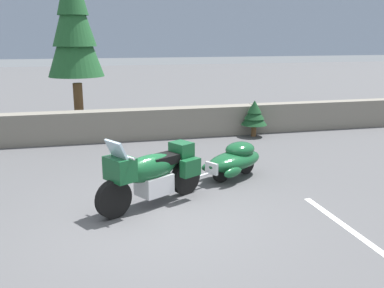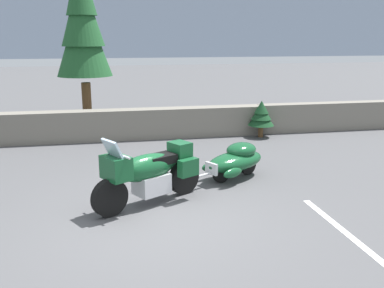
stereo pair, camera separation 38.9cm
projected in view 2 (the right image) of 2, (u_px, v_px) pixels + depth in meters
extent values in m
plane|color=#4C4C4F|center=(154.00, 219.00, 7.29)|extent=(80.00, 80.00, 0.00)
cube|color=slate|center=(131.00, 124.00, 12.91)|extent=(8.00, 0.56, 0.89)
cube|color=slate|center=(373.00, 115.00, 14.45)|extent=(8.00, 0.47, 0.90)
cube|color=#99A8BF|center=(105.00, 13.00, 96.79)|extent=(240.00, 80.00, 16.00)
cylinder|color=black|center=(110.00, 198.00, 7.36)|extent=(0.64, 0.45, 0.66)
cylinder|color=black|center=(184.00, 177.00, 8.42)|extent=(0.64, 0.45, 0.66)
cube|color=silver|center=(152.00, 184.00, 7.91)|extent=(0.74, 0.68, 0.36)
ellipsoid|color=#144C28|center=(147.00, 167.00, 7.76)|extent=(1.26, 0.98, 0.48)
cube|color=#144C28|center=(116.00, 168.00, 7.34)|extent=(0.57, 0.63, 0.40)
cube|color=#9EB7C6|center=(113.00, 149.00, 7.22)|extent=(0.38, 0.48, 0.34)
cube|color=black|center=(160.00, 159.00, 7.93)|extent=(0.66, 0.59, 0.16)
cube|color=#144C28|center=(180.00, 149.00, 8.21)|extent=(0.48, 0.51, 0.28)
cube|color=#144C28|center=(188.00, 168.00, 8.03)|extent=(0.43, 0.34, 0.32)
cube|color=#144C28|center=(168.00, 161.00, 8.47)|extent=(0.43, 0.34, 0.32)
cylinder|color=silver|center=(118.00, 154.00, 7.31)|extent=(0.38, 0.63, 0.04)
cylinder|color=silver|center=(112.00, 183.00, 7.33)|extent=(0.25, 0.19, 0.54)
cylinder|color=black|center=(222.00, 172.00, 9.10)|extent=(0.43, 0.31, 0.44)
cylinder|color=black|center=(248.00, 165.00, 9.63)|extent=(0.43, 0.31, 0.44)
ellipsoid|color=#144C28|center=(235.00, 161.00, 9.33)|extent=(1.64, 1.34, 0.40)
ellipsoid|color=#144C28|center=(241.00, 150.00, 9.39)|extent=(0.90, 0.84, 0.32)
cube|color=silver|center=(211.00, 169.00, 8.88)|extent=(0.21, 0.31, 0.24)
ellipsoid|color=#144C28|center=(233.00, 173.00, 8.85)|extent=(0.52, 0.38, 0.20)
ellipsoid|color=#144C28|center=(211.00, 166.00, 9.32)|extent=(0.52, 0.38, 0.20)
cylinder|color=silver|center=(197.00, 177.00, 8.65)|extent=(0.63, 0.39, 0.05)
cylinder|color=brown|center=(87.00, 107.00, 13.79)|extent=(0.29, 0.29, 1.58)
cone|color=#1E5128|center=(83.00, 35.00, 13.25)|extent=(1.69, 1.69, 2.49)
cone|color=#1E5128|center=(81.00, 9.00, 13.07)|extent=(1.31, 1.31, 2.18)
cylinder|color=brown|center=(261.00, 132.00, 13.23)|extent=(0.15, 0.15, 0.32)
cone|color=#143D1E|center=(261.00, 117.00, 13.12)|extent=(0.79, 0.79, 0.51)
cone|color=#143D1E|center=(261.00, 112.00, 13.08)|extent=(0.61, 0.61, 0.44)
cone|color=#143D1E|center=(262.00, 107.00, 13.04)|extent=(0.43, 0.43, 0.38)
cube|color=silver|center=(360.00, 244.00, 6.41)|extent=(0.12, 3.60, 0.01)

